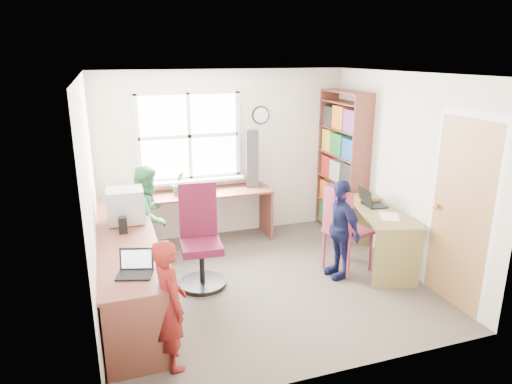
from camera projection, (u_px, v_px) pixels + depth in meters
room at (261, 181)px, 5.14m from camera, size 3.64×3.44×2.44m
l_desk at (151, 274)px, 4.61m from camera, size 2.38×2.95×0.75m
right_desk at (382, 226)px, 5.72m from camera, size 0.91×1.37×0.73m
bookshelf at (342, 167)px, 6.69m from camera, size 0.30×1.02×2.10m
swivel_chair at (200, 242)px, 5.26m from camera, size 0.59×0.59×1.19m
wooden_chair at (344, 227)px, 5.52m from camera, size 0.60×0.60×1.08m
crt_monitor at (126, 206)px, 5.16m from camera, size 0.42×0.37×0.39m
laptop_left at (135, 268)px, 3.99m from camera, size 0.35×0.32×0.20m
laptop_right at (370, 201)px, 5.85m from camera, size 0.30×0.36×0.23m
speaker_a at (123, 225)px, 4.88m from camera, size 0.09×0.09×0.18m
speaker_b at (126, 205)px, 5.49m from camera, size 0.11×0.11×0.20m
cd_tower at (252, 158)px, 6.50m from camera, size 0.19×0.18×0.83m
game_box at (366, 198)px, 6.07m from camera, size 0.32×0.32×0.06m
paper_a at (138, 256)px, 4.33m from camera, size 0.29×0.37×0.00m
paper_b at (389, 216)px, 5.46m from camera, size 0.34×0.37×0.00m
potted_plant at (178, 183)px, 6.19m from camera, size 0.22×0.19×0.33m
person_red at (170, 304)px, 3.82m from camera, size 0.35×0.47×1.17m
person_green at (149, 216)px, 5.71m from camera, size 0.72×0.78×1.30m
person_navy at (340, 229)px, 5.41m from camera, size 0.35×0.73×1.21m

